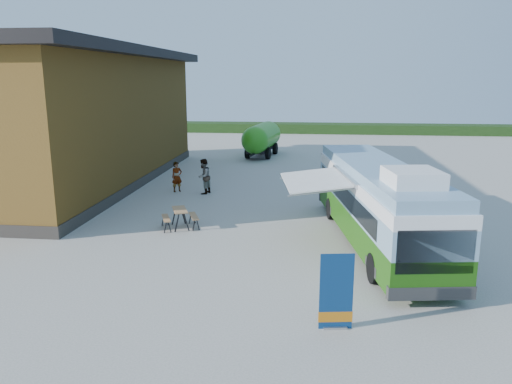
# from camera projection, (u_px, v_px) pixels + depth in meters

# --- Properties ---
(ground) EXTENTS (100.00, 100.00, 0.00)m
(ground) POSITION_uv_depth(u_px,v_px,m) (230.00, 246.00, 17.91)
(ground) COLOR #BCB7AD
(ground) RESTS_ON ground
(barn) EXTENTS (9.60, 21.20, 7.50)m
(barn) POSITION_uv_depth(u_px,v_px,m) (73.00, 120.00, 27.92)
(barn) COLOR brown
(barn) RESTS_ON ground
(hedge) EXTENTS (40.00, 3.00, 1.00)m
(hedge) POSITION_uv_depth(u_px,v_px,m) (360.00, 129.00, 53.74)
(hedge) COLOR #264419
(hedge) RESTS_ON ground
(bus) EXTENTS (3.93, 11.12, 3.35)m
(bus) POSITION_uv_depth(u_px,v_px,m) (377.00, 201.00, 17.84)
(bus) COLOR #2C6110
(bus) RESTS_ON ground
(awning) EXTENTS (2.77, 3.92, 0.48)m
(awning) POSITION_uv_depth(u_px,v_px,m) (320.00, 177.00, 17.79)
(awning) COLOR white
(awning) RESTS_ON ground
(banner) EXTENTS (0.82, 0.26, 1.90)m
(banner) POSITION_uv_depth(u_px,v_px,m) (336.00, 298.00, 11.85)
(banner) COLOR navy
(banner) RESTS_ON ground
(picnic_table) EXTENTS (1.72, 1.64, 0.78)m
(picnic_table) POSITION_uv_depth(u_px,v_px,m) (180.00, 214.00, 19.90)
(picnic_table) COLOR #B08053
(picnic_table) RESTS_ON ground
(person_a) EXTENTS (0.69, 0.66, 1.59)m
(person_a) POSITION_uv_depth(u_px,v_px,m) (177.00, 177.00, 26.22)
(person_a) COLOR #999999
(person_a) RESTS_ON ground
(person_b) EXTENTS (0.91, 1.05, 1.83)m
(person_b) POSITION_uv_depth(u_px,v_px,m) (204.00, 176.00, 25.73)
(person_b) COLOR #999999
(person_b) RESTS_ON ground
(slurry_tanker) EXTENTS (2.56, 6.69, 2.48)m
(slurry_tanker) POSITION_uv_depth(u_px,v_px,m) (262.00, 138.00, 37.91)
(slurry_tanker) COLOR #30921A
(slurry_tanker) RESTS_ON ground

